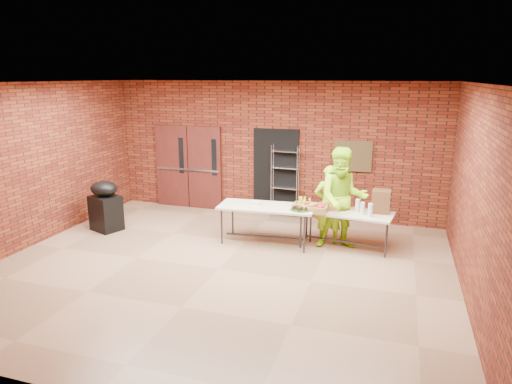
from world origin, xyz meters
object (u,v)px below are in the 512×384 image
table_right (345,214)px  covered_grill (105,206)px  wire_rack (285,182)px  table_left (266,209)px  volunteer_man (343,199)px  volunteer_woman (329,204)px  coffee_dispenser (381,201)px

table_right → covered_grill: (-5.12, -0.51, -0.13)m
wire_rack → table_right: wire_rack is taller
table_left → volunteer_man: volunteer_man is taller
wire_rack → volunteer_woman: 1.89m
wire_rack → table_left: 1.82m
covered_grill → volunteer_man: volunteer_man is taller
wire_rack → covered_grill: (-3.51, -2.10, -0.32)m
covered_grill → wire_rack: bearing=51.7°
table_right → volunteer_woman: (-0.35, 0.18, 0.12)m
coffee_dispenser → volunteer_woman: 1.02m
table_right → covered_grill: 5.15m
wire_rack → coffee_dispenser: wire_rack is taller
volunteer_woman → coffee_dispenser: bearing=162.5°
coffee_dispenser → covered_grill: 5.83m
wire_rack → covered_grill: wire_rack is taller
table_left → coffee_dispenser: coffee_dispenser is taller
wire_rack → volunteer_man: 2.23m
coffee_dispenser → covered_grill: coffee_dispenser is taller
table_left → coffee_dispenser: bearing=4.8°
table_left → covered_grill: 3.60m
volunteer_man → volunteer_woman: bearing=133.0°
volunteer_woman → volunteer_man: 0.40m
table_left → covered_grill: size_ratio=1.76×
wire_rack → coffee_dispenser: bearing=-29.9°
covered_grill → volunteer_woman: bearing=29.1°
table_right → coffee_dispenser: size_ratio=4.26×
table_left → table_right: (1.53, 0.22, -0.03)m
table_right → wire_rack: bearing=142.9°
volunteer_woman → volunteer_man: volunteer_man is taller
table_right → volunteer_man: 0.32m
covered_grill → volunteer_woman: size_ratio=0.69×
covered_grill → volunteer_man: 5.11m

